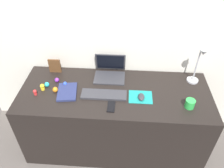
% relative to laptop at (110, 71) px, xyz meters
% --- Properties ---
extents(ground_plane, '(6.00, 6.00, 0.00)m').
position_rel_laptop_xyz_m(ground_plane, '(0.06, -0.25, -0.79)').
color(ground_plane, '#59514C').
extents(back_wall, '(2.97, 0.05, 1.59)m').
position_rel_laptop_xyz_m(back_wall, '(0.06, 0.14, -0.00)').
color(back_wall, silver).
rests_on(back_wall, ground_plane).
extents(desk, '(1.77, 0.69, 0.74)m').
position_rel_laptop_xyz_m(desk, '(0.06, -0.25, -0.42)').
color(desk, black).
rests_on(desk, ground_plane).
extents(laptop, '(0.30, 0.26, 0.21)m').
position_rel_laptop_xyz_m(laptop, '(0.00, 0.00, 0.00)').
color(laptop, '#333338').
rests_on(laptop, desk).
extents(keyboard, '(0.41, 0.13, 0.02)m').
position_rel_laptop_xyz_m(keyboard, '(-0.03, -0.31, -0.04)').
color(keyboard, '#333338').
rests_on(keyboard, desk).
extents(mousepad, '(0.21, 0.17, 0.00)m').
position_rel_laptop_xyz_m(mousepad, '(0.30, -0.31, -0.05)').
color(mousepad, teal).
rests_on(mousepad, desk).
extents(mouse, '(0.06, 0.10, 0.03)m').
position_rel_laptop_xyz_m(mouse, '(0.30, -0.33, -0.03)').
color(mouse, '#333338').
rests_on(mouse, mousepad).
extents(cell_phone, '(0.07, 0.13, 0.01)m').
position_rel_laptop_xyz_m(cell_phone, '(0.05, -0.45, -0.05)').
color(cell_phone, black).
rests_on(cell_phone, desk).
extents(desk_lamp, '(0.11, 0.16, 0.40)m').
position_rel_laptop_xyz_m(desk_lamp, '(0.81, -0.07, 0.13)').
color(desk_lamp, '#B7B7BC').
rests_on(desk_lamp, desk).
extents(notebook_pad, '(0.20, 0.26, 0.02)m').
position_rel_laptop_xyz_m(notebook_pad, '(-0.37, -0.30, -0.04)').
color(notebook_pad, navy).
rests_on(notebook_pad, desk).
extents(picture_frame, '(0.12, 0.02, 0.15)m').
position_rel_laptop_xyz_m(picture_frame, '(-0.56, 0.01, 0.02)').
color(picture_frame, brown).
rests_on(picture_frame, desk).
extents(coffee_mug, '(0.08, 0.08, 0.08)m').
position_rel_laptop_xyz_m(coffee_mug, '(0.71, -0.40, -0.02)').
color(coffee_mug, green).
rests_on(coffee_mug, desk).
extents(toy_figurine_blue, '(0.04, 0.04, 0.04)m').
position_rel_laptop_xyz_m(toy_figurine_blue, '(-0.41, -0.19, -0.03)').
color(toy_figurine_blue, blue).
rests_on(toy_figurine_blue, desk).
extents(toy_figurine_purple, '(0.04, 0.04, 0.04)m').
position_rel_laptop_xyz_m(toy_figurine_purple, '(-0.50, -0.15, -0.03)').
color(toy_figurine_purple, purple).
rests_on(toy_figurine_purple, desk).
extents(toy_figurine_yellow, '(0.04, 0.04, 0.06)m').
position_rel_laptop_xyz_m(toy_figurine_yellow, '(-0.61, -0.27, -0.02)').
color(toy_figurine_yellow, yellow).
rests_on(toy_figurine_yellow, desk).
extents(toy_figurine_red, '(0.03, 0.03, 0.06)m').
position_rel_laptop_xyz_m(toy_figurine_red, '(-0.65, -0.34, -0.02)').
color(toy_figurine_red, red).
rests_on(toy_figurine_red, desk).
extents(toy_figurine_cyan, '(0.04, 0.04, 0.05)m').
position_rel_laptop_xyz_m(toy_figurine_cyan, '(-0.58, -0.22, -0.03)').
color(toy_figurine_cyan, '#28B7CC').
rests_on(toy_figurine_cyan, desk).
extents(toy_figurine_orange, '(0.05, 0.05, 0.05)m').
position_rel_laptop_xyz_m(toy_figurine_orange, '(-0.48, -0.29, -0.03)').
color(toy_figurine_orange, orange).
rests_on(toy_figurine_orange, desk).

